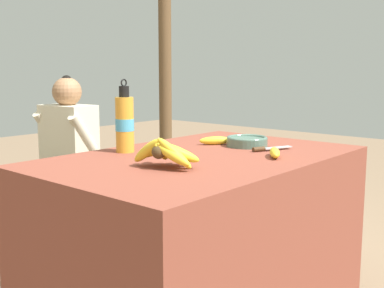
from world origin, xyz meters
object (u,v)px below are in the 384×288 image
at_px(banana_bunch_ripe, 165,151).
at_px(knife, 266,149).
at_px(loose_banana_front, 275,153).
at_px(water_bottle, 125,123).
at_px(seated_vendor, 63,148).
at_px(serving_bowl, 247,141).
at_px(loose_banana_side, 216,141).
at_px(support_post_far, 165,50).
at_px(wooden_bench, 51,189).

distance_m(banana_bunch_ripe, knife, 0.54).
bearing_deg(loose_banana_front, water_bottle, 118.98).
relative_size(banana_bunch_ripe, seated_vendor, 0.24).
bearing_deg(water_bottle, serving_bowl, -33.11).
relative_size(water_bottle, seated_vendor, 0.29).
xyz_separation_m(serving_bowl, knife, (-0.05, -0.13, -0.01)).
relative_size(serving_bowl, loose_banana_side, 1.30).
bearing_deg(water_bottle, knife, -46.62).
bearing_deg(support_post_far, water_bottle, -140.73).
height_order(seated_vendor, support_post_far, support_post_far).
height_order(loose_banana_front, support_post_far, support_post_far).
bearing_deg(loose_banana_side, serving_bowl, -67.62).
bearing_deg(knife, banana_bunch_ripe, -167.18).
bearing_deg(banana_bunch_ripe, loose_banana_front, -23.38).
xyz_separation_m(serving_bowl, loose_banana_front, (-0.16, -0.24, -0.00)).
bearing_deg(loose_banana_front, knife, 44.01).
distance_m(banana_bunch_ripe, seated_vendor, 1.49).
distance_m(water_bottle, loose_banana_side, 0.44).
relative_size(serving_bowl, knife, 0.96).
xyz_separation_m(banana_bunch_ripe, loose_banana_side, (0.52, 0.19, -0.04)).
height_order(banana_bunch_ripe, knife, banana_bunch_ripe).
xyz_separation_m(serving_bowl, loose_banana_side, (-0.05, 0.13, -0.00)).
bearing_deg(knife, loose_banana_front, -114.89).
bearing_deg(loose_banana_side, seated_vendor, 89.91).
height_order(banana_bunch_ripe, serving_bowl, banana_bunch_ripe).
xyz_separation_m(loose_banana_front, loose_banana_side, (0.10, 0.37, -0.00)).
relative_size(loose_banana_front, loose_banana_side, 1.01).
bearing_deg(water_bottle, wooden_bench, 73.04).
height_order(water_bottle, loose_banana_front, water_bottle).
distance_m(banana_bunch_ripe, loose_banana_front, 0.46).
xyz_separation_m(banana_bunch_ripe, support_post_far, (1.72, 1.65, 0.44)).
relative_size(loose_banana_front, seated_vendor, 0.14).
relative_size(knife, support_post_far, 0.08).
relative_size(water_bottle, support_post_far, 0.12).
height_order(serving_bowl, support_post_far, support_post_far).
bearing_deg(wooden_bench, loose_banana_side, -86.66).
bearing_deg(seated_vendor, loose_banana_front, 80.35).
xyz_separation_m(knife, seated_vendor, (-0.00, 1.46, -0.15)).
bearing_deg(seated_vendor, banana_bunch_ripe, 63.33).
relative_size(serving_bowl, seated_vendor, 0.18).
xyz_separation_m(banana_bunch_ripe, wooden_bench, (0.45, 1.42, -0.46)).
bearing_deg(water_bottle, support_post_far, 39.27).
relative_size(serving_bowl, wooden_bench, 0.13).
relative_size(water_bottle, loose_banana_front, 2.14).
bearing_deg(serving_bowl, water_bottle, 146.89).
distance_m(wooden_bench, support_post_far, 1.57).
relative_size(banana_bunch_ripe, serving_bowl, 1.38).
distance_m(banana_bunch_ripe, water_bottle, 0.38).
height_order(wooden_bench, seated_vendor, seated_vendor).
relative_size(loose_banana_side, wooden_bench, 0.10).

